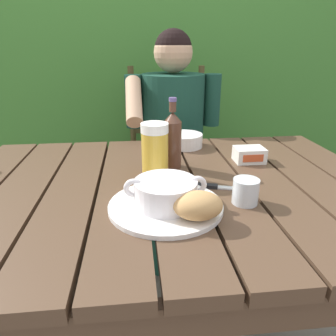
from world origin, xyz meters
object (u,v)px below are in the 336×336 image
object	(u,v)px
chair_near_diner	(169,162)
soup_bowl	(166,192)
serving_plate	(166,206)
beer_bottle	(173,139)
beer_glass	(155,151)
person_eating	(173,135)
diner_bowl	(184,140)
butter_tub	(249,155)
table_knife	(217,187)
water_glass_small	(246,191)
bread_roll	(198,205)

from	to	relation	value
chair_near_diner	soup_bowl	bearing A→B (deg)	-96.98
serving_plate	beer_bottle	bearing A→B (deg)	79.55
beer_glass	person_eating	bearing A→B (deg)	77.89
serving_plate	diner_bowl	size ratio (longest dim) A/B	1.99
person_eating	diner_bowl	xyz separation A→B (m)	(0.00, -0.34, 0.07)
butter_tub	table_knife	distance (m)	0.27
beer_glass	butter_tub	xyz separation A→B (m)	(0.34, 0.10, -0.06)
chair_near_diner	beer_glass	bearing A→B (deg)	-99.45
soup_bowl	table_knife	distance (m)	0.19
chair_near_diner	soup_bowl	distance (m)	1.11
beer_bottle	diner_bowl	bearing A→B (deg)	71.16
water_glass_small	diner_bowl	bearing A→B (deg)	99.23
table_knife	butter_tub	bearing A→B (deg)	50.38
water_glass_small	diner_bowl	size ratio (longest dim) A/B	0.47
person_eating	beer_glass	xyz separation A→B (m)	(-0.14, -0.64, 0.13)
butter_tub	table_knife	bearing A→B (deg)	-129.62
table_knife	serving_plate	bearing A→B (deg)	-147.88
soup_bowl	beer_glass	bearing A→B (deg)	93.30
chair_near_diner	person_eating	world-z (taller)	person_eating
person_eating	water_glass_small	distance (m)	0.86
beer_bottle	bread_roll	bearing A→B (deg)	-87.61
beer_glass	serving_plate	bearing A→B (deg)	-86.70
bread_roll	butter_tub	distance (m)	0.47
beer_bottle	beer_glass	bearing A→B (deg)	-130.27
person_eating	serving_plate	bearing A→B (deg)	-98.44
person_eating	chair_near_diner	bearing A→B (deg)	89.20
bread_roll	butter_tub	world-z (taller)	bread_roll
serving_plate	soup_bowl	world-z (taller)	soup_bowl
person_eating	soup_bowl	bearing A→B (deg)	-98.44
bread_roll	diner_bowl	world-z (taller)	bread_roll
bread_roll	table_knife	size ratio (longest dim) A/B	0.78
chair_near_diner	serving_plate	distance (m)	1.10
chair_near_diner	beer_bottle	world-z (taller)	chair_near_diner
serving_plate	water_glass_small	distance (m)	0.21
chair_near_diner	soup_bowl	xyz separation A→B (m)	(-0.13, -1.06, 0.32)
beer_bottle	person_eating	bearing A→B (deg)	82.57
beer_bottle	serving_plate	bearing A→B (deg)	-100.45
water_glass_small	diner_bowl	world-z (taller)	water_glass_small
chair_near_diner	bread_roll	bearing A→B (deg)	-93.13
soup_bowl	beer_glass	distance (m)	0.21
chair_near_diner	beer_glass	size ratio (longest dim) A/B	6.09
table_knife	diner_bowl	size ratio (longest dim) A/B	1.02
person_eating	soup_bowl	size ratio (longest dim) A/B	5.90
person_eating	beer_glass	world-z (taller)	person_eating
bread_roll	table_knife	xyz separation A→B (m)	(0.09, 0.18, -0.04)
chair_near_diner	water_glass_small	world-z (taller)	chair_near_diner
beer_glass	butter_tub	world-z (taller)	beer_glass
diner_bowl	chair_near_diner	bearing A→B (deg)	90.00
serving_plate	butter_tub	xyz separation A→B (m)	(0.33, 0.31, 0.02)
table_knife	diner_bowl	xyz separation A→B (m)	(-0.03, 0.41, 0.02)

